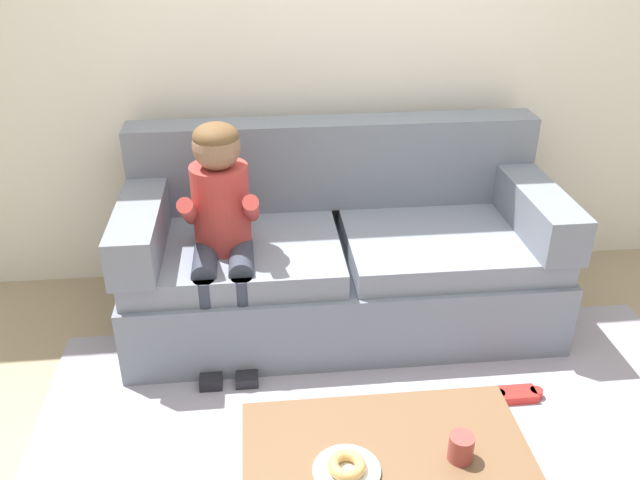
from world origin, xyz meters
name	(u,v)px	position (x,y,z in m)	size (l,w,h in m)	color
ground	(387,425)	(0.00, 0.00, 0.00)	(10.00, 10.00, 0.00)	#9E896B
wall_back	(346,18)	(0.00, 1.40, 1.40)	(8.00, 0.10, 2.80)	silver
area_rug	(399,470)	(0.00, -0.25, 0.01)	(2.90, 1.99, 0.01)	#9993A3
couch	(340,255)	(-0.09, 0.85, 0.34)	(2.08, 0.90, 0.95)	slate
coffee_table	(387,464)	(-0.12, -0.53, 0.35)	(0.92, 0.57, 0.39)	brown
person_child	(221,221)	(-0.66, 0.64, 0.67)	(0.34, 0.58, 1.10)	#AD3833
plate	(347,471)	(-0.26, -0.59, 0.40)	(0.21, 0.21, 0.01)	white
donut	(347,465)	(-0.26, -0.59, 0.42)	(0.12, 0.12, 0.04)	tan
mug	(461,448)	(0.10, -0.57, 0.44)	(0.08, 0.08, 0.09)	#993D38
toy_controller	(517,396)	(0.59, 0.09, 0.03)	(0.23, 0.09, 0.05)	red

